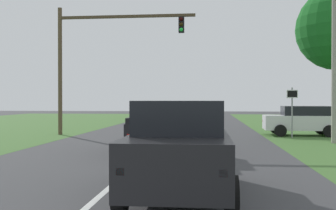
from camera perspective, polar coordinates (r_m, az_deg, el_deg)
The scene contains 7 objects.
ground_plane at distance 13.65m, azimuth -3.92°, elevation -7.94°, with size 120.00×120.00×0.00m, color #424244.
red_suv_near at distance 8.57m, azimuth 1.81°, elevation -5.94°, with size 2.27×4.57×2.04m.
pickup_truck_lead at distance 15.68m, azimuth -1.23°, elevation -3.22°, with size 2.44×5.58×1.92m.
traffic_light at distance 23.83m, azimuth -10.40°, elevation 7.87°, with size 8.17×0.40×7.55m.
keep_moving_sign at distance 22.55m, azimuth 17.50°, elevation -0.11°, with size 0.60×0.09×2.75m.
crossing_suv_far at distance 24.19m, azimuth 18.82°, elevation -2.06°, with size 4.30×2.28×1.71m.
utility_pole_right at distance 20.48m, azimuth 22.96°, elevation 7.92°, with size 0.28×0.28×9.29m, color #9E998E.
Camera 1 is at (2.31, -2.45, 2.05)m, focal length 42.17 mm.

